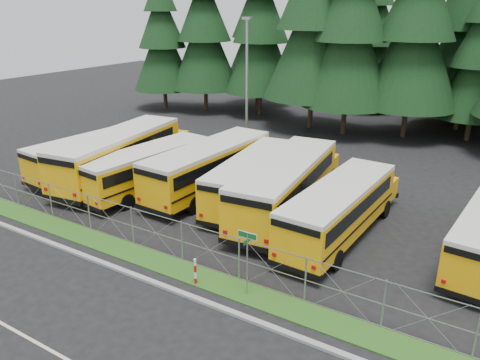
# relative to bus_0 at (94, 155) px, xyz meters

# --- Properties ---
(ground) EXTENTS (120.00, 120.00, 0.00)m
(ground) POSITION_rel_bus_0_xyz_m (13.43, -5.22, -1.33)
(ground) COLOR black
(ground) RESTS_ON ground
(curb) EXTENTS (50.00, 0.25, 0.12)m
(curb) POSITION_rel_bus_0_xyz_m (13.43, -8.32, -1.27)
(curb) COLOR gray
(curb) RESTS_ON ground
(grass_verge) EXTENTS (50.00, 1.40, 0.06)m
(grass_verge) POSITION_rel_bus_0_xyz_m (13.43, -6.92, -1.30)
(grass_verge) COLOR #234C15
(grass_verge) RESTS_ON ground
(chainlink_fence) EXTENTS (44.00, 0.10, 2.00)m
(chainlink_fence) POSITION_rel_bus_0_xyz_m (13.43, -6.22, -0.33)
(chainlink_fence) COLOR #93979B
(chainlink_fence) RESTS_ON ground
(brick_building) EXTENTS (22.00, 10.00, 6.00)m
(brick_building) POSITION_rel_bus_0_xyz_m (19.43, 34.78, 1.67)
(brick_building) COLOR brown
(brick_building) RESTS_ON ground
(bus_0) EXTENTS (3.33, 10.36, 2.67)m
(bus_0) POSITION_rel_bus_0_xyz_m (0.00, 0.00, 0.00)
(bus_0) COLOR #F1A707
(bus_0) RESTS_ON ground
(bus_1) EXTENTS (4.51, 12.67, 3.25)m
(bus_1) POSITION_rel_bus_0_xyz_m (2.35, 0.34, 0.29)
(bus_1) COLOR #F1A707
(bus_1) RESTS_ON ground
(bus_2) EXTENTS (3.60, 10.71, 2.75)m
(bus_2) POSITION_rel_bus_0_xyz_m (5.37, -0.19, 0.04)
(bus_2) COLOR #F1A707
(bus_2) RESTS_ON ground
(bus_3) EXTENTS (3.30, 11.66, 3.03)m
(bus_3) POSITION_rel_bus_0_xyz_m (8.69, 1.62, 0.18)
(bus_3) COLOR #F1A707
(bus_3) RESTS_ON ground
(bus_4) EXTENTS (3.76, 10.89, 2.80)m
(bus_4) POSITION_rel_bus_0_xyz_m (11.77, 1.56, 0.06)
(bus_4) COLOR #F1A707
(bus_4) RESTS_ON ground
(bus_5) EXTENTS (4.08, 12.26, 3.15)m
(bus_5) POSITION_rel_bus_0_xyz_m (14.11, 1.04, 0.24)
(bus_5) COLOR #F1A707
(bus_5) RESTS_ON ground
(bus_6) EXTENTS (3.06, 10.91, 2.83)m
(bus_6) POSITION_rel_bus_0_xyz_m (17.63, -0.13, 0.08)
(bus_6) COLOR #F1A707
(bus_6) RESTS_ON ground
(street_sign) EXTENTS (0.84, 0.55, 2.81)m
(street_sign) POSITION_rel_bus_0_xyz_m (16.27, -6.98, 0.70)
(street_sign) COLOR #93979B
(street_sign) RESTS_ON ground
(striped_bollard) EXTENTS (0.11, 0.11, 1.20)m
(striped_bollard) POSITION_rel_bus_0_xyz_m (14.06, -7.44, -0.73)
(striped_bollard) COLOR #B20C0C
(striped_bollard) RESTS_ON ground
(light_standard) EXTENTS (0.70, 0.35, 10.14)m
(light_standard) POSITION_rel_bus_0_xyz_m (6.25, 9.79, 4.17)
(light_standard) COLOR #93979B
(light_standard) RESTS_ON ground
(conifer_0) EXTENTS (6.63, 6.63, 14.66)m
(conifer_0) POSITION_rel_bus_0_xyz_m (-10.23, 19.60, 6.00)
(conifer_0) COLOR black
(conifer_0) RESTS_ON ground
(conifer_1) EXTENTS (7.39, 7.39, 16.34)m
(conifer_1) POSITION_rel_bus_0_xyz_m (-5.77, 21.19, 6.84)
(conifer_1) COLOR black
(conifer_1) RESTS_ON ground
(conifer_2) EXTENTS (7.41, 7.41, 16.38)m
(conifer_2) POSITION_rel_bus_0_xyz_m (0.43, 22.34, 6.85)
(conifer_2) COLOR black
(conifer_2) RESTS_ON ground
(conifer_3) EXTENTS (8.93, 8.93, 19.75)m
(conifer_3) POSITION_rel_bus_0_xyz_m (7.32, 19.78, 8.54)
(conifer_3) COLOR black
(conifer_3) RESTS_ON ground
(conifer_4) EXTENTS (8.08, 8.08, 17.88)m
(conifer_4) POSITION_rel_bus_0_xyz_m (10.78, 19.25, 7.60)
(conifer_4) COLOR black
(conifer_4) RESTS_ON ground
(conifer_5) EXTENTS (8.23, 8.23, 18.20)m
(conifer_5) POSITION_rel_bus_0_xyz_m (15.68, 21.01, 7.77)
(conifer_5) COLOR black
(conifer_5) RESTS_ON ground
(conifer_10) EXTENTS (7.59, 7.59, 16.79)m
(conifer_10) POSITION_rel_bus_0_xyz_m (-2.30, 26.57, 7.06)
(conifer_10) COLOR black
(conifer_10) RESTS_ON ground
(conifer_11) EXTENTS (6.99, 6.99, 15.46)m
(conifer_11) POSITION_rel_bus_0_xyz_m (9.46, 30.40, 6.40)
(conifer_11) COLOR black
(conifer_11) RESTS_ON ground
(conifer_12) EXTENTS (8.89, 8.89, 19.67)m
(conifer_12) POSITION_rel_bus_0_xyz_m (19.30, 26.22, 8.50)
(conifer_12) COLOR black
(conifer_12) RESTS_ON ground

